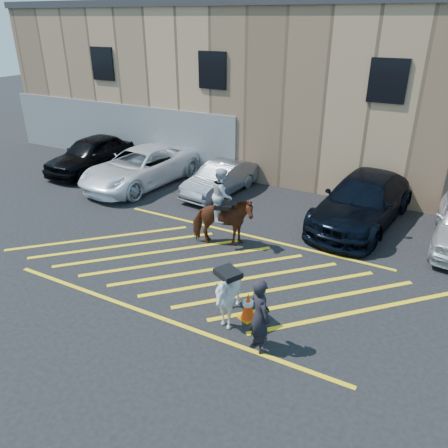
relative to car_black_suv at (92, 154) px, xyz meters
The scene contains 11 objects.
ground 10.59m from the car_black_suv, 27.66° to the right, with size 90.00×90.00×0.00m, color black.
car_black_suv is the anchor object (origin of this frame).
car_white_pickup 3.19m from the car_black_suv, ahead, with size 2.59×5.61×1.56m, color white.
car_silver_sedan 6.71m from the car_black_suv, ahead, with size 1.35×3.87×1.28m, color gray.
car_blue_suv 12.43m from the car_black_suv, ahead, with size 2.34×5.76×1.67m, color black.
handler 14.12m from the car_black_suv, 32.27° to the right, with size 0.64×0.42×1.75m, color black.
warehouse 12.06m from the car_black_suv, 37.21° to the left, with size 32.42×10.20×7.30m.
hatching_zone 10.73m from the car_black_suv, 29.08° to the right, with size 12.60×5.12×0.01m.
mounted_bay 9.66m from the car_black_suv, 22.41° to the right, with size 2.13×1.56×2.56m.
saddled_white 13.00m from the car_black_suv, 32.89° to the right, with size 1.73×1.80×1.53m.
traffic_cone 13.12m from the car_black_suv, 30.75° to the right, with size 0.50×0.50×0.73m.
Camera 1 is at (5.47, -9.62, 6.59)m, focal length 35.00 mm.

